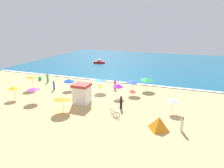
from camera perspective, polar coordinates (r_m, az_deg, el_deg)
ground_plane at (r=32.08m, az=-4.46°, el=-2.26°), size 60.00×60.00×0.00m
ocean_water at (r=57.91m, az=6.98°, el=6.54°), size 60.00×44.00×0.10m
wave_breaker_foam at (r=37.59m, az=-0.54°, el=0.90°), size 57.00×0.70×0.01m
lifeguard_cabana at (r=27.29m, az=-9.05°, el=-2.76°), size 2.33×2.13×2.85m
beach_umbrella_0 at (r=24.99m, az=-14.70°, el=-4.31°), size 2.57×2.59×2.04m
beach_umbrella_1 at (r=31.57m, az=-3.62°, el=1.27°), size 2.67×2.68×2.26m
beach_umbrella_2 at (r=25.19m, az=17.80°, el=-4.47°), size 2.22×2.22×1.94m
beach_umbrella_3 at (r=29.56m, az=-22.50°, el=-1.33°), size 2.20×2.21×2.16m
beach_umbrella_4 at (r=33.22m, az=-12.84°, el=1.08°), size 1.89×1.86×2.01m
beach_umbrella_5 at (r=30.60m, az=6.28°, el=0.83°), size 2.53×2.54×2.32m
beach_umbrella_6 at (r=32.69m, az=10.44°, el=1.46°), size 2.66×2.65×2.22m
beach_umbrella_7 at (r=29.01m, az=1.86°, el=-0.41°), size 2.32×2.32×2.19m
beach_umbrella_8 at (r=31.94m, az=-27.47°, el=-0.92°), size 2.32×2.32×2.03m
beach_umbrella_9 at (r=35.63m, az=-22.97°, el=1.94°), size 2.86×2.87×2.36m
beach_tent at (r=21.17m, az=13.94°, el=-11.38°), size 2.14×2.10×1.45m
parked_bicycle at (r=23.51m, az=0.92°, el=-8.75°), size 1.54×1.07×0.76m
beachgoer_0 at (r=34.20m, az=-17.08°, el=-0.33°), size 0.41×0.41×1.68m
beachgoer_1 at (r=41.12m, az=-20.87°, el=1.55°), size 0.51×0.51×0.87m
beachgoer_2 at (r=39.21m, az=-18.80°, el=1.75°), size 0.43×0.43×1.80m
beachgoer_3 at (r=25.41m, az=2.74°, el=-5.52°), size 0.39×0.39×1.81m
beachgoer_4 at (r=21.53m, az=20.31°, el=-11.27°), size 0.35×0.35×1.67m
beachgoer_5 at (r=33.04m, az=0.91°, el=-0.25°), size 0.54×0.54×1.63m
beach_towel_0 at (r=39.25m, az=-11.85°, el=1.08°), size 1.51×1.71×0.01m
beach_towel_1 at (r=31.99m, az=6.20°, el=-2.36°), size 1.58×1.82×0.01m
beach_towel_2 at (r=34.49m, az=-3.63°, el=-0.83°), size 1.38×1.76×0.01m
small_boat_0 at (r=55.56m, az=-3.86°, el=6.64°), size 3.41×2.08×1.15m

